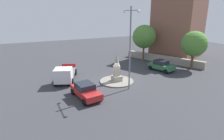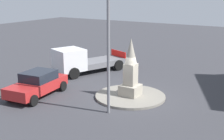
% 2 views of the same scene
% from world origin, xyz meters
% --- Properties ---
extents(ground_plane, '(80.00, 80.00, 0.00)m').
position_xyz_m(ground_plane, '(0.00, 0.00, 0.00)').
color(ground_plane, '#38383D').
extents(traffic_island, '(4.22, 4.22, 0.14)m').
position_xyz_m(traffic_island, '(0.00, 0.00, 0.07)').
color(traffic_island, gray).
rests_on(traffic_island, ground).
extents(monument, '(1.09, 1.09, 3.47)m').
position_xyz_m(monument, '(0.00, 0.00, 1.63)').
color(monument, '#9E9687').
rests_on(monument, traffic_island).
extents(streetlamp, '(3.02, 0.28, 8.99)m').
position_xyz_m(streetlamp, '(-2.71, -0.16, 5.34)').
color(streetlamp, slate).
rests_on(streetlamp, ground).
extents(car_red_far_side, '(4.32, 2.35, 1.50)m').
position_xyz_m(car_red_far_side, '(-2.69, 4.96, 0.76)').
color(car_red_far_side, '#B22323').
rests_on(car_red_far_side, ground).
extents(truck_white_parked_left, '(6.04, 3.93, 2.04)m').
position_xyz_m(truck_white_parked_left, '(2.82, 5.81, 0.98)').
color(truck_white_parked_left, silver).
rests_on(truck_white_parked_left, ground).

